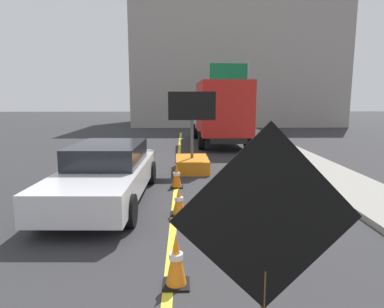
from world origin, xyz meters
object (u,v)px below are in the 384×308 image
at_px(box_truck, 220,111).
at_px(traffic_cone_far_lane, 177,176).
at_px(arrow_board_trailer, 192,157).
at_px(highway_guide_sign, 237,84).
at_px(traffic_cone_near_sign, 176,260).
at_px(traffic_cone_mid_lane, 179,201).
at_px(roadwork_sign, 267,224).
at_px(pickup_car, 107,172).

distance_m(box_truck, traffic_cone_far_lane, 9.30).
xyz_separation_m(arrow_board_trailer, highway_guide_sign, (3.42, 12.36, 2.94)).
relative_size(traffic_cone_near_sign, traffic_cone_mid_lane, 1.19).
bearing_deg(roadwork_sign, pickup_car, 115.22).
height_order(roadwork_sign, traffic_cone_near_sign, roadwork_sign).
bearing_deg(highway_guide_sign, box_truck, -107.38).
height_order(arrow_board_trailer, pickup_car, arrow_board_trailer).
distance_m(pickup_car, highway_guide_sign, 16.90).
xyz_separation_m(pickup_car, traffic_cone_far_lane, (1.68, 1.15, -0.36)).
xyz_separation_m(arrow_board_trailer, traffic_cone_far_lane, (-0.49, -2.20, -0.15)).
relative_size(arrow_board_trailer, traffic_cone_mid_lane, 4.34).
height_order(roadwork_sign, arrow_board_trailer, arrow_board_trailer).
height_order(pickup_car, traffic_cone_far_lane, pickup_car).
bearing_deg(box_truck, arrow_board_trailer, -103.83).
height_order(box_truck, traffic_cone_far_lane, box_truck).
distance_m(box_truck, highway_guide_sign, 6.12).
distance_m(arrow_board_trailer, traffic_cone_near_sign, 7.28).
distance_m(roadwork_sign, highway_guide_sign, 21.49).
relative_size(highway_guide_sign, traffic_cone_near_sign, 6.75).
relative_size(roadwork_sign, traffic_cone_mid_lane, 3.75).
xyz_separation_m(highway_guide_sign, traffic_cone_mid_lane, (-3.81, -16.83, -3.12)).
distance_m(box_truck, traffic_cone_near_sign, 14.22).
distance_m(traffic_cone_mid_lane, traffic_cone_far_lane, 2.26).
distance_m(pickup_car, traffic_cone_near_sign, 4.31).
xyz_separation_m(arrow_board_trailer, box_truck, (1.66, 6.73, 1.31)).
bearing_deg(traffic_cone_near_sign, traffic_cone_far_lane, 91.11).
height_order(highway_guide_sign, traffic_cone_far_lane, highway_guide_sign).
distance_m(box_truck, pickup_car, 10.84).
relative_size(highway_guide_sign, traffic_cone_far_lane, 7.33).
distance_m(arrow_board_trailer, traffic_cone_mid_lane, 4.48).
relative_size(arrow_board_trailer, pickup_car, 0.52).
height_order(arrow_board_trailer, highway_guide_sign, highway_guide_sign).
xyz_separation_m(roadwork_sign, highway_guide_sign, (3.00, 21.19, 1.95)).
bearing_deg(traffic_cone_near_sign, pickup_car, 114.40).
relative_size(arrow_board_trailer, box_truck, 0.38).
distance_m(pickup_car, traffic_cone_mid_lane, 2.13).
xyz_separation_m(arrow_board_trailer, traffic_cone_near_sign, (-0.39, -7.27, -0.12)).
xyz_separation_m(traffic_cone_near_sign, traffic_cone_far_lane, (-0.10, 5.07, -0.03)).
bearing_deg(traffic_cone_mid_lane, traffic_cone_near_sign, -89.97).
height_order(traffic_cone_near_sign, traffic_cone_far_lane, traffic_cone_near_sign).
height_order(box_truck, traffic_cone_near_sign, box_truck).
relative_size(highway_guide_sign, traffic_cone_mid_lane, 8.04).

